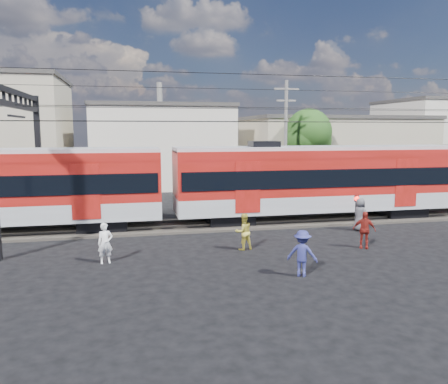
% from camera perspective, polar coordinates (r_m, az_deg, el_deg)
% --- Properties ---
extents(ground, '(120.00, 120.00, 0.00)m').
position_cam_1_polar(ground, '(16.12, 5.90, -10.26)').
color(ground, black).
rests_on(ground, ground).
extents(track_bed, '(70.00, 3.40, 0.12)m').
position_cam_1_polar(track_bed, '(23.58, -0.10, -4.15)').
color(track_bed, '#2D2823').
rests_on(track_bed, ground).
extents(rail_near, '(70.00, 0.12, 0.12)m').
position_cam_1_polar(rail_near, '(22.84, 0.29, -4.25)').
color(rail_near, '#59544C').
rests_on(rail_near, track_bed).
extents(rail_far, '(70.00, 0.12, 0.12)m').
position_cam_1_polar(rail_far, '(24.27, -0.47, -3.51)').
color(rail_far, '#59544C').
rests_on(rail_far, track_bed).
extents(commuter_train, '(50.30, 3.08, 4.17)m').
position_cam_1_polar(commuter_train, '(24.97, 12.68, 1.79)').
color(commuter_train, black).
rests_on(commuter_train, ground).
extents(catenary, '(70.00, 9.30, 7.52)m').
position_cam_1_polar(catenary, '(22.87, -22.03, 7.70)').
color(catenary, black).
rests_on(catenary, ground).
extents(building_midwest, '(12.24, 12.24, 7.30)m').
position_cam_1_polar(building_midwest, '(41.65, -8.28, 6.10)').
color(building_midwest, beige).
rests_on(building_midwest, ground).
extents(building_mideast, '(16.32, 10.20, 6.30)m').
position_cam_1_polar(building_mideast, '(42.91, 13.96, 5.33)').
color(building_mideast, tan).
rests_on(building_mideast, ground).
extents(building_east, '(10.20, 10.20, 8.30)m').
position_cam_1_polar(building_east, '(53.71, 25.72, 6.35)').
color(building_east, beige).
rests_on(building_east, ground).
extents(utility_pole_mid, '(1.80, 0.24, 8.50)m').
position_cam_1_polar(utility_pole_mid, '(31.45, 8.04, 7.07)').
color(utility_pole_mid, slate).
rests_on(utility_pole_mid, ground).
extents(tree_near, '(3.82, 3.64, 6.72)m').
position_cam_1_polar(tree_near, '(35.49, 11.19, 7.31)').
color(tree_near, '#382619').
rests_on(tree_near, ground).
extents(pedestrian_a, '(0.64, 0.49, 1.57)m').
position_cam_1_polar(pedestrian_a, '(17.38, -15.25, -6.47)').
color(pedestrian_a, white).
rests_on(pedestrian_a, ground).
extents(pedestrian_b, '(0.87, 0.74, 1.57)m').
position_cam_1_polar(pedestrian_b, '(18.62, 2.57, -5.20)').
color(pedestrian_b, gold).
rests_on(pedestrian_b, ground).
extents(pedestrian_c, '(1.22, 1.05, 1.63)m').
position_cam_1_polar(pedestrian_c, '(15.56, 10.18, -7.89)').
color(pedestrian_c, navy).
rests_on(pedestrian_c, ground).
extents(pedestrian_d, '(1.02, 0.79, 1.61)m').
position_cam_1_polar(pedestrian_d, '(19.81, 17.83, -4.72)').
color(pedestrian_d, maroon).
rests_on(pedestrian_d, ground).
extents(pedestrian_e, '(0.68, 0.90, 1.67)m').
position_cam_1_polar(pedestrian_e, '(23.11, 17.32, -2.81)').
color(pedestrian_e, '#515056').
rests_on(pedestrian_e, ground).
extents(crossing_signal, '(0.25, 0.25, 1.74)m').
position_cam_1_polar(crossing_signal, '(23.46, 16.89, -1.72)').
color(crossing_signal, black).
rests_on(crossing_signal, ground).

